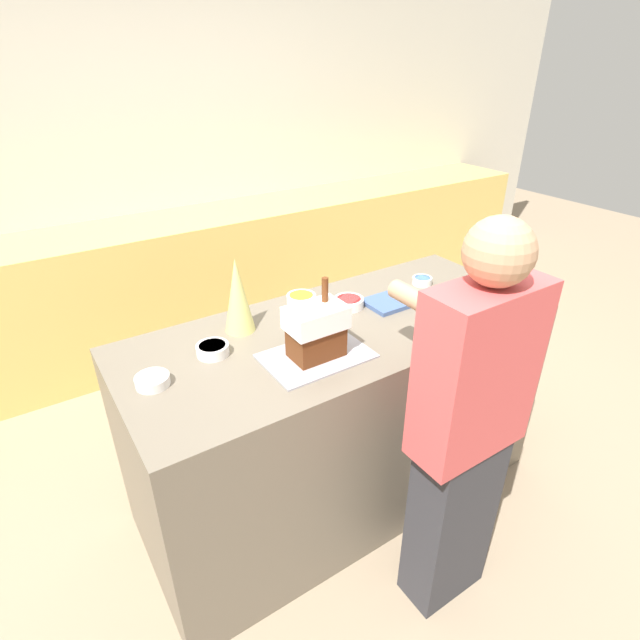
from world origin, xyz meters
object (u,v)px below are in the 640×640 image
candy_bowl_far_left (422,280)px  cookbook (389,302)px  gingerbread_house (316,330)px  decorative_tree (238,295)px  candy_bowl_behind_tray (213,349)px  person (465,432)px  candy_bowl_beside_tree (152,380)px  candy_bowl_near_tray_right (349,302)px  baking_tray (316,356)px  candy_bowl_near_tray_left (301,298)px

candy_bowl_far_left → cookbook: 0.29m
gingerbread_house → decorative_tree: 0.38m
candy_bowl_behind_tray → person: 0.96m
candy_bowl_beside_tree → candy_bowl_near_tray_right: bearing=6.9°
gingerbread_house → candy_bowl_beside_tree: 0.59m
decorative_tree → cookbook: (0.66, -0.16, -0.15)m
baking_tray → person: person is taller
candy_bowl_beside_tree → gingerbread_house: bearing=-15.5°
baking_tray → cookbook: cookbook is taller
candy_bowl_far_left → gingerbread_house: bearing=-161.3°
candy_bowl_behind_tray → candy_bowl_near_tray_right: bearing=3.4°
baking_tray → decorative_tree: decorative_tree is taller
gingerbread_house → baking_tray: bearing=-157.3°
candy_bowl_behind_tray → person: (0.60, -0.73, -0.15)m
candy_bowl_near_tray_left → cookbook: bearing=-36.1°
candy_bowl_far_left → person: (-0.51, -0.77, -0.15)m
decorative_tree → candy_bowl_behind_tray: size_ratio=2.55×
gingerbread_house → person: (0.28, -0.50, -0.25)m
gingerbread_house → candy_bowl_far_left: bearing=18.7°
candy_bowl_near_tray_right → candy_bowl_beside_tree: (-0.91, -0.11, -0.00)m
gingerbread_house → cookbook: gingerbread_house is taller
candy_bowl_behind_tray → cookbook: 0.83m
candy_bowl_beside_tree → person: size_ratio=0.07×
candy_bowl_behind_tray → cookbook: size_ratio=0.60×
decorative_tree → candy_bowl_beside_tree: (-0.42, -0.19, -0.14)m
candy_bowl_near_tray_left → candy_bowl_far_left: bearing=-14.4°
candy_bowl_near_tray_right → person: bearing=-94.9°
candy_bowl_near_tray_right → cookbook: size_ratio=0.66×
candy_bowl_near_tray_left → cookbook: 0.40m
candy_bowl_near_tray_right → cookbook: bearing=-25.3°
candy_bowl_beside_tree → cookbook: size_ratio=0.57×
cookbook → person: 0.74m
candy_bowl_behind_tray → candy_bowl_beside_tree: size_ratio=1.05×
person → decorative_tree: bearing=116.7°
candy_bowl_near_tray_right → candy_bowl_beside_tree: bearing=-173.1°
candy_bowl_behind_tray → candy_bowl_beside_tree: bearing=-164.1°
candy_bowl_behind_tray → cookbook: (0.83, -0.04, -0.01)m
candy_bowl_far_left → candy_bowl_near_tray_left: size_ratio=0.72×
decorative_tree → cookbook: 0.69m
candy_bowl_far_left → candy_bowl_near_tray_right: (-0.45, -0.00, 0.00)m
candy_bowl_behind_tray → candy_bowl_near_tray_left: 0.54m
candy_bowl_behind_tray → candy_bowl_near_tray_right: 0.66m
baking_tray → cookbook: size_ratio=1.95×
candy_bowl_far_left → candy_bowl_behind_tray: bearing=-177.9°
candy_bowl_near_tray_right → person: (-0.07, -0.77, -0.16)m
gingerbread_house → decorative_tree: decorative_tree is taller
gingerbread_house → decorative_tree: size_ratio=0.94×
candy_bowl_near_tray_right → candy_bowl_near_tray_left: size_ratio=1.01×
baking_tray → decorative_tree: size_ratio=1.27×
candy_bowl_beside_tree → decorative_tree: bearing=24.2°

